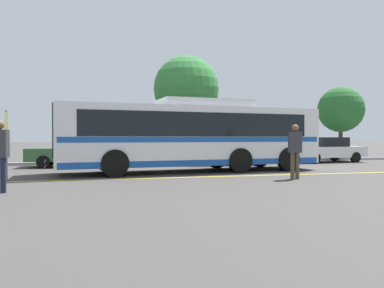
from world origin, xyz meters
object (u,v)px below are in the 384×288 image
(parked_car_1, at_px, (78,152))
(tree_0, at_px, (186,89))
(transit_bus, at_px, (192,135))
(tree_1, at_px, (341,110))
(pedestrian_1, at_px, (295,148))
(parked_car_2, at_px, (214,151))
(bus_stop_sign, at_px, (6,137))
(pedestrian_0, at_px, (0,151))
(parked_car_3, at_px, (326,150))

(parked_car_1, height_order, tree_0, tree_0)
(transit_bus, bearing_deg, tree_1, -64.49)
(pedestrian_1, xyz_separation_m, tree_0, (-1.22, 11.60, 3.43))
(parked_car_2, bearing_deg, pedestrian_1, -170.19)
(parked_car_2, bearing_deg, tree_1, -64.52)
(parked_car_2, bearing_deg, bus_stop_sign, 127.95)
(pedestrian_0, distance_m, tree_1, 22.70)
(transit_bus, height_order, bus_stop_sign, transit_bus)
(parked_car_1, height_order, pedestrian_0, pedestrian_0)
(parked_car_3, bearing_deg, pedestrian_1, 136.11)
(parked_car_2, xyz_separation_m, pedestrian_0, (-8.30, -8.42, 0.34))
(transit_bus, xyz_separation_m, tree_1, (12.57, 7.77, 1.85))
(transit_bus, relative_size, parked_car_2, 2.52)
(parked_car_2, relative_size, tree_0, 0.68)
(parked_car_3, distance_m, pedestrian_1, 9.79)
(bus_stop_sign, height_order, tree_0, tree_0)
(transit_bus, bearing_deg, parked_car_1, 44.63)
(bus_stop_sign, xyz_separation_m, tree_0, (8.21, 10.16, 3.06))
(transit_bus, distance_m, parked_car_1, 6.30)
(parked_car_2, relative_size, pedestrian_0, 2.41)
(bus_stop_sign, distance_m, tree_0, 13.42)
(parked_car_1, bearing_deg, pedestrian_0, 172.74)
(transit_bus, relative_size, bus_stop_sign, 4.95)
(bus_stop_sign, xyz_separation_m, tree_1, (19.24, 9.91, 1.93))
(parked_car_1, xyz_separation_m, tree_1, (17.41, 3.83, 2.65))
(bus_stop_sign, bearing_deg, pedestrian_1, -104.86)
(transit_bus, bearing_deg, bus_stop_sign, 101.59)
(transit_bus, height_order, tree_0, tree_0)
(parked_car_2, distance_m, pedestrian_0, 11.83)
(parked_car_1, height_order, parked_car_2, parked_car_2)
(transit_bus, height_order, parked_car_1, transit_bus)
(pedestrian_1, distance_m, bus_stop_sign, 9.55)
(pedestrian_0, xyz_separation_m, tree_0, (7.78, 12.76, 3.43))
(parked_car_1, bearing_deg, parked_car_3, -87.81)
(pedestrian_1, relative_size, tree_1, 0.38)
(parked_car_1, distance_m, tree_1, 18.02)
(parked_car_1, distance_m, tree_0, 8.47)
(parked_car_2, distance_m, tree_0, 5.78)
(pedestrian_1, bearing_deg, parked_car_1, -36.99)
(pedestrian_0, xyz_separation_m, tree_1, (18.81, 12.51, 2.30))
(parked_car_3, distance_m, pedestrian_0, 17.52)
(parked_car_1, height_order, parked_car_3, parked_car_1)
(parked_car_2, distance_m, pedestrian_1, 7.30)
(parked_car_3, distance_m, tree_0, 9.23)
(tree_0, bearing_deg, tree_1, -1.30)
(pedestrian_1, distance_m, tree_0, 12.16)
(pedestrian_0, height_order, pedestrian_1, pedestrian_1)
(transit_bus, xyz_separation_m, pedestrian_1, (2.76, -3.58, -0.45))
(transit_bus, distance_m, pedestrian_0, 7.85)
(parked_car_3, bearing_deg, tree_1, -48.81)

